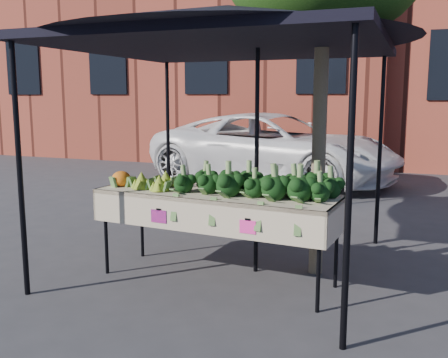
# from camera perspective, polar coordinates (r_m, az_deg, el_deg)

# --- Properties ---
(ground) EXTENTS (90.00, 90.00, 0.00)m
(ground) POSITION_cam_1_polar(r_m,az_deg,el_deg) (5.12, -0.69, -11.61)
(ground) COLOR #343437
(table) EXTENTS (2.46, 0.99, 0.90)m
(table) POSITION_cam_1_polar(r_m,az_deg,el_deg) (5.06, -0.82, -6.50)
(table) COLOR #BCAD97
(table) RESTS_ON ground
(canopy) EXTENTS (3.16, 3.16, 2.74)m
(canopy) POSITION_cam_1_polar(r_m,az_deg,el_deg) (5.35, 0.38, 4.38)
(canopy) COLOR black
(canopy) RESTS_ON ground
(broccoli_heap) EXTENTS (1.62, 0.59, 0.29)m
(broccoli_heap) POSITION_cam_1_polar(r_m,az_deg,el_deg) (4.83, 3.58, -0.07)
(broccoli_heap) COLOR black
(broccoli_heap) RESTS_ON table
(romanesco_cluster) EXTENTS (0.45, 0.49, 0.22)m
(romanesco_cluster) POSITION_cam_1_polar(r_m,az_deg,el_deg) (5.21, -7.70, 0.18)
(romanesco_cluster) COLOR #94AD2B
(romanesco_cluster) RESTS_ON table
(cauliflower_pair) EXTENTS (0.22, 0.22, 0.20)m
(cauliflower_pair) POSITION_cam_1_polar(r_m,az_deg,el_deg) (5.38, -11.48, 0.23)
(cauliflower_pair) COLOR orange
(cauliflower_pair) RESTS_ON table
(vehicle) EXTENTS (1.93, 2.70, 5.34)m
(vehicle) POSITION_cam_1_polar(r_m,az_deg,el_deg) (10.92, 5.81, 13.61)
(vehicle) COLOR white
(vehicle) RESTS_ON ground
(street_tree) EXTENTS (2.08, 2.08, 4.10)m
(street_tree) POSITION_cam_1_polar(r_m,az_deg,el_deg) (5.20, 10.88, 11.59)
(street_tree) COLOR #1E4C14
(street_tree) RESTS_ON ground
(building_left) EXTENTS (12.00, 8.00, 9.00)m
(building_left) POSITION_cam_1_polar(r_m,az_deg,el_deg) (17.99, -1.42, 17.75)
(building_left) COLOR maroon
(building_left) RESTS_ON ground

